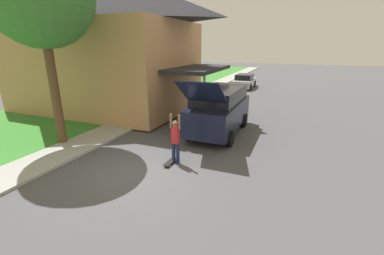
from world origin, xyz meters
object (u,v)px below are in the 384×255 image
at_px(car_down_street, 244,81).
at_px(lawn_tree_far, 164,24).
at_px(skateboard, 170,162).
at_px(skateboarder, 175,139).
at_px(suv_parked, 219,109).

bearing_deg(car_down_street, lawn_tree_far, -113.94).
relative_size(car_down_street, skateboard, 5.34).
relative_size(car_down_street, skateboarder, 2.35).
distance_m(car_down_street, skateboarder, 18.88).
bearing_deg(lawn_tree_far, suv_parked, -43.54).
bearing_deg(suv_parked, skateboard, -98.61).
bearing_deg(skateboarder, skateboard, -134.50).
distance_m(lawn_tree_far, skateboarder, 11.90).
bearing_deg(car_down_street, skateboard, -86.61).
bearing_deg(skateboard, suv_parked, 81.39).
relative_size(suv_parked, car_down_street, 1.30).
bearing_deg(skateboarder, suv_parked, 83.17).
distance_m(lawn_tree_far, suv_parked, 9.22).
height_order(suv_parked, skateboarder, suv_parked).
distance_m(skateboarder, skateboard, 0.89).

